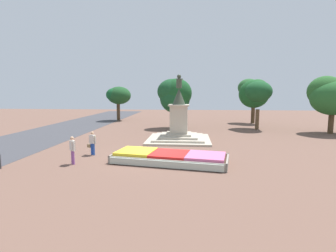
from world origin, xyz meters
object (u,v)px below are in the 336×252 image
Objects in this scene: pedestrian_with_handbag at (92,142)px; flower_planter at (169,158)px; statue_monument at (179,127)px; pedestrian_near_planter at (72,148)px.

flower_planter is at bearing -15.26° from pedestrian_with_handbag.
statue_monument is 7.98m from pedestrian_with_handbag.
flower_planter is at bearing 8.77° from pedestrian_near_planter.
statue_monument is at bearing 88.09° from flower_planter.
statue_monument is 3.46× the size of pedestrian_near_planter.
flower_planter is 4.53× the size of pedestrian_with_handbag.
pedestrian_with_handbag is at bearing 82.46° from pedestrian_near_planter.
statue_monument reaches higher than pedestrian_with_handbag.
pedestrian_with_handbag is (-5.43, -5.84, -0.29)m from statue_monument.
pedestrian_near_planter is (-5.49, -0.85, 0.65)m from flower_planter.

